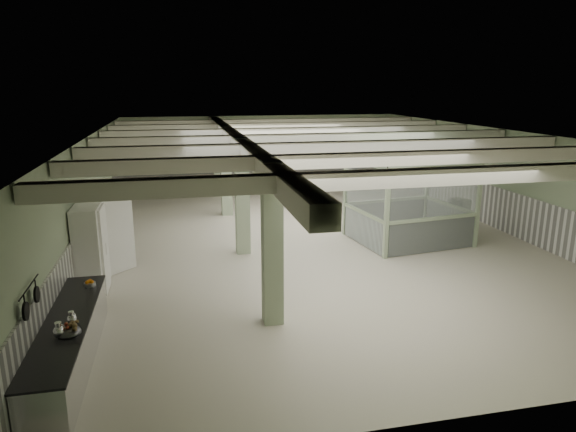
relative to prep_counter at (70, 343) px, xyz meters
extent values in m
plane|color=silver|center=(6.54, 7.00, -0.46)|extent=(20.00, 20.00, 0.00)
cube|color=beige|center=(6.54, 7.00, 3.14)|extent=(14.00, 20.00, 0.02)
cube|color=#95A685|center=(6.54, 17.00, 1.34)|extent=(14.00, 0.02, 3.60)
cube|color=#95A685|center=(6.54, -3.00, 1.34)|extent=(14.00, 0.02, 3.60)
cube|color=#95A685|center=(-0.46, 7.00, 1.34)|extent=(0.02, 20.00, 3.60)
cube|color=#95A685|center=(13.54, 7.00, 1.34)|extent=(0.02, 20.00, 3.60)
cube|color=white|center=(-0.43, 7.00, 0.29)|extent=(0.05, 19.90, 1.50)
cube|color=white|center=(13.52, 7.00, 0.29)|extent=(0.05, 19.90, 1.50)
cube|color=white|center=(6.54, 16.97, 0.29)|extent=(13.90, 0.05, 1.50)
cube|color=white|center=(4.04, 7.00, 2.92)|extent=(0.45, 19.90, 0.40)
cube|color=white|center=(6.54, -0.50, 2.96)|extent=(13.90, 0.35, 0.32)
cube|color=white|center=(6.54, 2.00, 2.96)|extent=(13.90, 0.35, 0.32)
cube|color=white|center=(6.54, 4.50, 2.96)|extent=(13.90, 0.35, 0.32)
cube|color=white|center=(6.54, 7.00, 2.96)|extent=(13.90, 0.35, 0.32)
cube|color=white|center=(6.54, 9.50, 2.96)|extent=(13.90, 0.35, 0.32)
cube|color=white|center=(6.54, 12.00, 2.96)|extent=(13.90, 0.35, 0.32)
cube|color=white|center=(6.54, 14.50, 2.96)|extent=(13.90, 0.35, 0.32)
cube|color=#A1B491|center=(4.04, 1.00, 1.34)|extent=(0.42, 0.42, 3.60)
cube|color=#A1B491|center=(4.04, 6.00, 1.34)|extent=(0.42, 0.42, 3.60)
cube|color=#A1B491|center=(4.04, 11.00, 1.34)|extent=(0.42, 0.42, 3.60)
cube|color=#A1B491|center=(4.04, 15.00, 1.34)|extent=(0.42, 0.42, 3.60)
cylinder|color=black|center=(-0.39, -0.60, 1.39)|extent=(0.02, 1.20, 0.02)
cone|color=#2C3A2D|center=(7.04, 2.00, 2.59)|extent=(0.44, 0.44, 0.22)
cone|color=#2C3A2D|center=(7.04, 7.50, 2.59)|extent=(0.44, 0.44, 0.22)
cone|color=#2C3A2D|center=(7.04, 12.50, 2.59)|extent=(0.44, 0.44, 0.22)
cube|color=silver|center=(0.00, 0.00, -0.02)|extent=(0.77, 4.56, 0.88)
cube|color=black|center=(0.00, 0.00, 0.43)|extent=(0.81, 4.60, 0.04)
cylinder|color=#B2B2B7|center=(0.17, 1.67, 0.48)|extent=(0.29, 0.29, 0.09)
cylinder|color=black|center=(-0.34, -1.10, 1.17)|extent=(0.04, 0.30, 0.30)
cylinder|color=black|center=(-0.34, -0.41, 1.17)|extent=(0.04, 0.28, 0.28)
cube|color=white|center=(-0.11, 4.29, 0.68)|extent=(0.62, 2.49, 2.28)
cube|color=white|center=(0.23, 3.72, 0.68)|extent=(0.06, 0.93, 2.18)
cube|color=white|center=(0.35, 4.96, 0.68)|extent=(0.71, 0.69, 2.18)
cube|color=silver|center=(0.27, 3.72, 0.68)|extent=(0.02, 0.05, 0.30)
cube|color=silver|center=(0.27, 4.86, 0.68)|extent=(0.02, 0.05, 0.30)
cube|color=#A2B692|center=(8.16, 4.49, 0.92)|extent=(0.13, 0.13, 2.77)
cube|color=#A2B692|center=(7.80, 7.23, 0.92)|extent=(0.13, 0.13, 2.77)
cube|color=#A2B692|center=(11.46, 4.93, 0.92)|extent=(0.13, 0.13, 2.77)
cube|color=#A2B692|center=(11.09, 7.67, 0.92)|extent=(0.13, 0.13, 2.77)
cube|color=#A2B692|center=(9.63, 6.08, 2.37)|extent=(3.94, 3.47, 0.12)
cube|color=silver|center=(9.81, 4.71, 0.09)|extent=(3.10, 0.48, 1.05)
cube|color=silver|center=(9.81, 4.71, 1.32)|extent=(3.10, 0.48, 1.22)
cube|color=silver|center=(9.44, 7.45, 0.09)|extent=(3.10, 0.48, 1.05)
cube|color=silver|center=(9.44, 7.45, 1.32)|extent=(3.10, 0.48, 1.22)
cube|color=silver|center=(7.98, 5.86, 0.09)|extent=(0.40, 2.56, 1.05)
cube|color=silver|center=(7.98, 5.86, 1.32)|extent=(0.40, 2.56, 1.22)
cube|color=silver|center=(11.27, 6.30, 0.09)|extent=(0.40, 2.56, 1.05)
cube|color=silver|center=(11.27, 6.30, 1.32)|extent=(0.40, 2.56, 1.22)
cube|color=#545748|center=(11.58, 6.16, 0.21)|extent=(0.59, 0.71, 1.33)
camera|label=1|loc=(2.13, -9.33, 4.65)|focal=32.00mm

